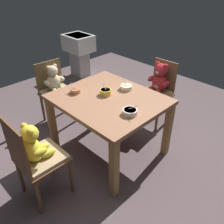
{
  "coord_description": "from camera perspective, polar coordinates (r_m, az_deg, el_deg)",
  "views": [
    {
      "loc": [
        1.61,
        -1.55,
        1.97
      ],
      "look_at": [
        0.0,
        0.05,
        0.52
      ],
      "focal_mm": 38.12,
      "sensor_mm": 36.0,
      "label": 1
    }
  ],
  "objects": [
    {
      "name": "porridge_bowl_terracotta_near_left",
      "position": [
        2.68,
        -8.79,
        5.09
      ],
      "size": [
        0.12,
        0.11,
        0.1
      ],
      "color": "#BB7249",
      "rests_on": "dining_table"
    },
    {
      "name": "teddy_chair_near_front",
      "position": [
        2.22,
        -17.95,
        -9.12
      ],
      "size": [
        0.41,
        0.41,
        0.91
      ],
      "rotation": [
        0.0,
        0.0,
        1.56
      ],
      "color": "brown",
      "rests_on": "ground_plane"
    },
    {
      "name": "porridge_bowl_yellow_center",
      "position": [
        2.61,
        -1.57,
        4.86
      ],
      "size": [
        0.13,
        0.13,
        0.12
      ],
      "color": "yellow",
      "rests_on": "dining_table"
    },
    {
      "name": "teddy_chair_far_center",
      "position": [
        3.25,
        11.05,
        6.41
      ],
      "size": [
        0.39,
        0.38,
        0.88
      ],
      "rotation": [
        0.0,
        0.0,
        -1.55
      ],
      "color": "brown",
      "rests_on": "ground_plane"
    },
    {
      "name": "sink_basin",
      "position": [
        4.79,
        -7.94,
        14.66
      ],
      "size": [
        0.53,
        0.43,
        0.8
      ],
      "color": "#B7B2A8",
      "rests_on": "ground_plane"
    },
    {
      "name": "porridge_bowl_white_near_right",
      "position": [
        2.27,
        4.33,
        0.1
      ],
      "size": [
        0.16,
        0.15,
        0.12
      ],
      "color": "silver",
      "rests_on": "dining_table"
    },
    {
      "name": "dining_table",
      "position": [
        2.61,
        -0.78,
        1.43
      ],
      "size": [
        1.13,
        0.97,
        0.73
      ],
      "color": "#996648",
      "rests_on": "ground_plane"
    },
    {
      "name": "ground_plane",
      "position": [
        2.99,
        -0.69,
        -9.19
      ],
      "size": [
        5.2,
        5.2,
        0.04
      ],
      "color": "#5B4B4F"
    },
    {
      "name": "teddy_chair_near_left",
      "position": [
        3.32,
        -13.52,
        6.1
      ],
      "size": [
        0.4,
        0.44,
        0.85
      ],
      "rotation": [
        0.0,
        0.0,
        -0.06
      ],
      "color": "brown",
      "rests_on": "ground_plane"
    },
    {
      "name": "porridge_bowl_cream_far_center",
      "position": [
        2.73,
        3.38,
        5.98
      ],
      "size": [
        0.15,
        0.14,
        0.12
      ],
      "color": "beige",
      "rests_on": "dining_table"
    }
  ]
}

